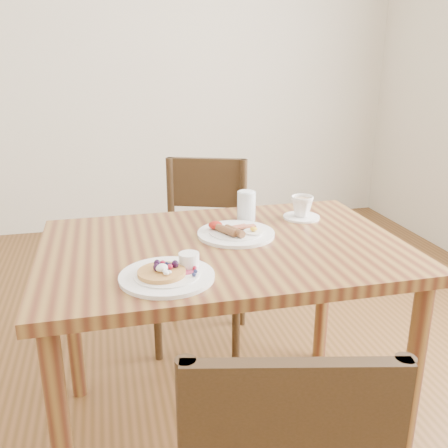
# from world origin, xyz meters

# --- Properties ---
(ground) EXTENTS (5.00, 5.00, 0.00)m
(ground) POSITION_xyz_m (0.00, 0.00, 0.00)
(ground) COLOR #543618
(ground) RESTS_ON ground
(dining_table) EXTENTS (1.20, 0.80, 0.75)m
(dining_table) POSITION_xyz_m (0.00, 0.00, 0.65)
(dining_table) COLOR brown
(dining_table) RESTS_ON ground
(chair_far) EXTENTS (0.54, 0.54, 0.88)m
(chair_far) POSITION_xyz_m (0.06, 0.67, 0.49)
(chair_far) COLOR #362213
(chair_far) RESTS_ON ground
(pancake_plate) EXTENTS (0.27, 0.27, 0.06)m
(pancake_plate) POSITION_xyz_m (-0.22, -0.22, 0.76)
(pancake_plate) COLOR white
(pancake_plate) RESTS_ON dining_table
(breakfast_plate) EXTENTS (0.27, 0.27, 0.04)m
(breakfast_plate) POSITION_xyz_m (0.06, 0.07, 0.76)
(breakfast_plate) COLOR white
(breakfast_plate) RESTS_ON dining_table
(teacup_saucer) EXTENTS (0.14, 0.14, 0.09)m
(teacup_saucer) POSITION_xyz_m (0.36, 0.20, 0.79)
(teacup_saucer) COLOR white
(teacup_saucer) RESTS_ON dining_table
(water_glass) EXTENTS (0.07, 0.07, 0.11)m
(water_glass) POSITION_xyz_m (0.14, 0.23, 0.81)
(water_glass) COLOR silver
(water_glass) RESTS_ON dining_table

